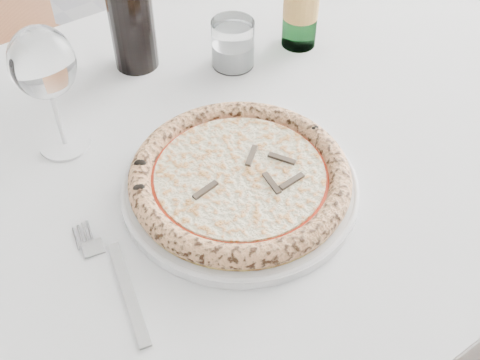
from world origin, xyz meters
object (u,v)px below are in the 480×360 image
Objects in this scene: dining_table at (201,190)px; plate at (240,186)px; wine_glass at (43,65)px; tumbler at (233,47)px; pizza at (240,177)px; chair_far at (19,52)px.

dining_table is 4.73× the size of plate.
wine_glass is (-0.15, 0.24, 0.13)m from plate.
wine_glass is at bearing -178.92° from tumbler.
plate reaches higher than dining_table.
pizza is at bearing -58.20° from wine_glass.
pizza is at bearing 147.99° from plate.
chair_far is 11.36× the size of tumbler.
tumbler is at bearing -73.54° from chair_far.
pizza is 1.53× the size of wine_glass.
wine_glass is at bearing 137.11° from dining_table.
pizza is 0.30m from tumbler.
wine_glass reaches higher than plate.
tumbler is (0.18, 0.14, 0.12)m from dining_table.
wine_glass reaches higher than tumbler.
tumbler reaches higher than pizza.
tumbler is (0.18, 0.24, 0.01)m from pizza.
dining_table is 0.77m from chair_far.
tumbler reaches higher than plate.
chair_far is at bearing 90.21° from plate.
dining_table is at bearing 90.00° from pizza.
tumbler is at bearing 53.68° from pizza.
wine_glass is at bearing 121.80° from pizza.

